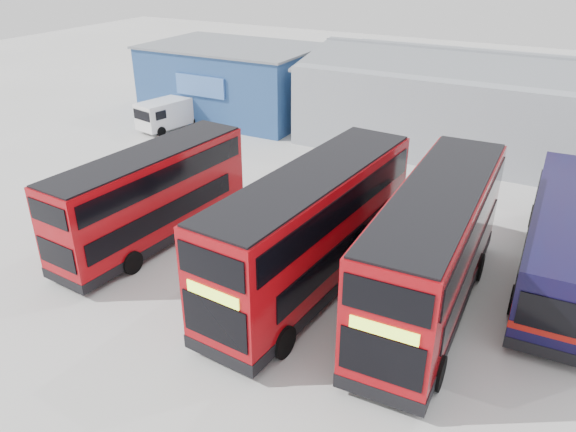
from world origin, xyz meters
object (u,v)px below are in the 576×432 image
(office_block, at_px, (233,80))
(single_decker_blue, at_px, (565,242))
(maintenance_shed, at_px, (557,113))
(panel_van, at_px, (170,112))
(double_decker_centre, at_px, (312,233))
(double_decker_right, at_px, (433,252))
(double_decker_left, at_px, (152,198))

(office_block, bearing_deg, single_decker_blue, -28.96)
(maintenance_shed, xyz_separation_m, panel_van, (-24.01, -7.11, -1.45))
(double_decker_centre, height_order, single_decker_blue, double_decker_centre)
(office_block, height_order, panel_van, office_block)
(office_block, xyz_separation_m, double_decker_right, (19.85, -17.68, -0.22))
(double_decker_right, bearing_deg, panel_van, 148.57)
(office_block, distance_m, single_decker_blue, 27.28)
(double_decker_centre, bearing_deg, panel_van, 147.43)
(office_block, relative_size, double_decker_left, 1.23)
(single_decker_blue, bearing_deg, maintenance_shed, -85.08)
(office_block, height_order, maintenance_shed, maintenance_shed)
(double_decker_centre, relative_size, single_decker_blue, 0.96)
(office_block, bearing_deg, double_decker_left, -66.80)
(double_decker_left, height_order, single_decker_blue, double_decker_left)
(office_block, relative_size, double_decker_right, 1.09)
(double_decker_left, relative_size, panel_van, 1.99)
(maintenance_shed, xyz_separation_m, single_decker_blue, (1.85, -15.20, -1.02))
(maintenance_shed, bearing_deg, office_block, -174.79)
(office_block, bearing_deg, maintenance_shed, 5.21)
(office_block, bearing_deg, double_decker_centre, -49.89)
(double_decker_left, xyz_separation_m, single_decker_blue, (15.97, 5.18, -0.48))
(double_decker_left, bearing_deg, double_decker_right, -171.98)
(double_decker_right, bearing_deg, double_decker_left, -178.17)
(single_decker_blue, bearing_deg, double_decker_left, 15.96)
(office_block, relative_size, double_decker_centre, 1.08)
(single_decker_blue, bearing_deg, double_decker_right, 46.22)
(double_decker_centre, relative_size, panel_van, 2.28)
(office_block, relative_size, maintenance_shed, 0.40)
(double_decker_right, height_order, single_decker_blue, double_decker_right)
(panel_van, bearing_deg, double_decker_left, -41.19)
(double_decker_left, xyz_separation_m, double_decker_right, (11.97, 0.70, 0.30))
(panel_van, bearing_deg, double_decker_centre, -25.12)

